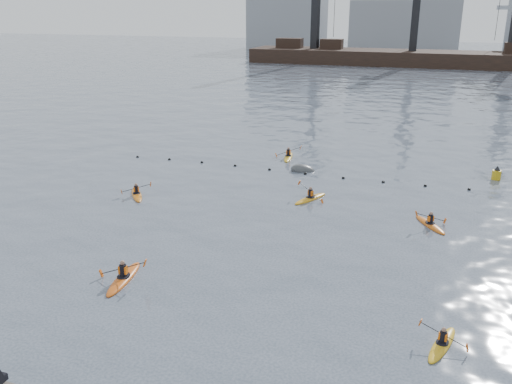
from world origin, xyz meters
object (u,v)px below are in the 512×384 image
at_px(kayaker_2, 137,194).
at_px(nav_buoy, 496,175).
at_px(kayaker_4, 430,224).
at_px(kayaker_5, 288,157).
at_px(kayaker_1, 442,344).
at_px(kayaker_0, 124,278).
at_px(kayaker_3, 310,198).
at_px(mooring_buoy, 303,171).

relative_size(kayaker_2, nav_buoy, 2.39).
xyz_separation_m(kayaker_4, kayaker_5, (-12.21, 11.98, 0.01)).
relative_size(kayaker_1, kayaker_4, 1.00).
height_order(kayaker_0, kayaker_4, kayaker_0).
bearing_deg(nav_buoy, kayaker_3, -143.69).
bearing_deg(kayaker_1, kayaker_5, 133.98).
relative_size(kayaker_1, mooring_buoy, 1.47).
xyz_separation_m(kayaker_3, kayaker_4, (7.87, -2.17, -0.00)).
distance_m(kayaker_1, nav_buoy, 23.91).
relative_size(kayaker_0, kayaker_2, 1.26).
bearing_deg(mooring_buoy, kayaker_0, -100.01).
xyz_separation_m(kayaker_4, nav_buoy, (4.36, 11.16, 0.27)).
xyz_separation_m(kayaker_0, nav_buoy, (18.00, 23.05, 0.26)).
height_order(kayaker_2, kayaker_5, kayaker_5).
bearing_deg(kayaker_4, kayaker_2, -30.46).
distance_m(kayaker_3, kayaker_5, 10.73).
xyz_separation_m(kayaker_1, mooring_buoy, (-10.93, 21.10, -0.09)).
distance_m(kayaker_4, nav_buoy, 11.98).
bearing_deg(kayaker_0, nav_buoy, 43.57).
relative_size(kayaker_3, nav_buoy, 2.59).
relative_size(kayaker_5, nav_buoy, 2.79).
bearing_deg(kayaker_3, nav_buoy, 62.00).
distance_m(kayaker_0, kayaker_4, 18.09).
bearing_deg(mooring_buoy, kayaker_2, -134.61).
bearing_deg(kayaker_1, mooring_buoy, 133.18).
xyz_separation_m(kayaker_2, kayaker_3, (11.59, 3.14, 0.00)).
relative_size(kayaker_2, kayaker_4, 0.99).
distance_m(kayaker_3, kayaker_4, 8.16).
bearing_deg(kayaker_3, kayaker_4, 10.29).
bearing_deg(kayaker_2, mooring_buoy, 8.59).
bearing_deg(kayaker_0, kayaker_1, -10.87).
height_order(kayaker_0, nav_buoy, kayaker_0).
relative_size(kayaker_1, kayaker_2, 1.01).
bearing_deg(kayaker_3, mooring_buoy, 134.17).
height_order(kayaker_5, nav_buoy, kayaker_5).
xyz_separation_m(kayaker_4, mooring_buoy, (-10.02, 8.60, -0.09)).
bearing_deg(kayaker_5, kayaker_2, -128.84).
distance_m(kayaker_0, kayaker_1, 14.56).
distance_m(kayaker_2, nav_buoy, 26.73).
bearing_deg(nav_buoy, kayaker_5, 177.15).
xyz_separation_m(kayaker_1, kayaker_5, (-13.12, 24.49, 0.01)).
distance_m(kayaker_1, kayaker_5, 27.78).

